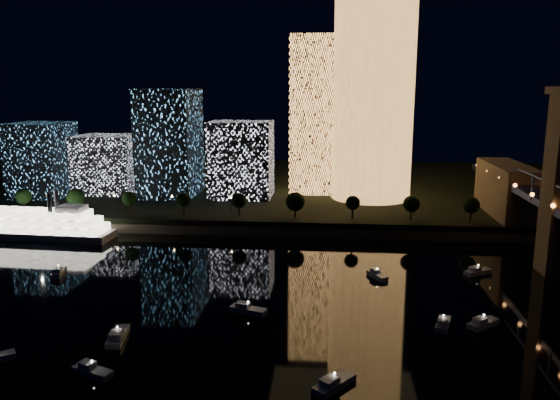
{
  "coord_description": "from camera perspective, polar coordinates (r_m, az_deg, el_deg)",
  "views": [
    {
      "loc": [
        2.13,
        -98.37,
        49.71
      ],
      "look_at": [
        -12.27,
        55.0,
        17.86
      ],
      "focal_mm": 35.0,
      "sensor_mm": 36.0,
      "label": 1
    }
  ],
  "objects": [
    {
      "name": "far_bank",
      "position": [
        262.65,
        4.81,
        1.29
      ],
      "size": [
        420.0,
        160.0,
        5.0
      ],
      "primitive_type": "cube",
      "color": "black",
      "rests_on": "ground"
    },
    {
      "name": "ground",
      "position": [
        110.23,
        3.81,
        -15.15
      ],
      "size": [
        520.0,
        520.0,
        0.0
      ],
      "primitive_type": "plane",
      "color": "black",
      "rests_on": "ground"
    },
    {
      "name": "motorboats",
      "position": [
        120.54,
        -1.48,
        -12.25
      ],
      "size": [
        119.29,
        68.35,
        2.78
      ],
      "color": "silver",
      "rests_on": "ground"
    },
    {
      "name": "tower_rectangular",
      "position": [
        236.81,
        3.68,
        8.82
      ],
      "size": [
        20.74,
        20.74,
        65.99
      ],
      "primitive_type": "cube",
      "color": "#FAA650",
      "rests_on": "far_bank"
    },
    {
      "name": "riverboat",
      "position": [
        202.08,
        -24.59,
        -2.4
      ],
      "size": [
        55.41,
        14.26,
        16.54
      ],
      "color": "silver",
      "rests_on": "ground"
    },
    {
      "name": "tower_cylindrical",
      "position": [
        224.59,
        9.76,
        11.43
      ],
      "size": [
        34.0,
        34.0,
        88.44
      ],
      "color": "#FAA650",
      "rests_on": "far_bank"
    },
    {
      "name": "seawall",
      "position": [
        186.71,
        4.54,
        -3.32
      ],
      "size": [
        420.0,
        6.0,
        3.0
      ],
      "primitive_type": "cube",
      "color": "#6B5E4C",
      "rests_on": "ground"
    },
    {
      "name": "street_lamps",
      "position": [
        199.91,
        -5.16,
        -0.11
      ],
      "size": [
        132.7,
        0.7,
        5.65
      ],
      "color": "black",
      "rests_on": "far_bank"
    },
    {
      "name": "esplanade_trees",
      "position": [
        193.63,
        -5.14,
        -0.06
      ],
      "size": [
        165.77,
        6.75,
        8.87
      ],
      "color": "black",
      "rests_on": "far_bank"
    },
    {
      "name": "midrise_blocks",
      "position": [
        236.91,
        -13.72,
        4.72
      ],
      "size": [
        107.09,
        33.27,
        44.14
      ],
      "color": "silver",
      "rests_on": "far_bank"
    }
  ]
}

